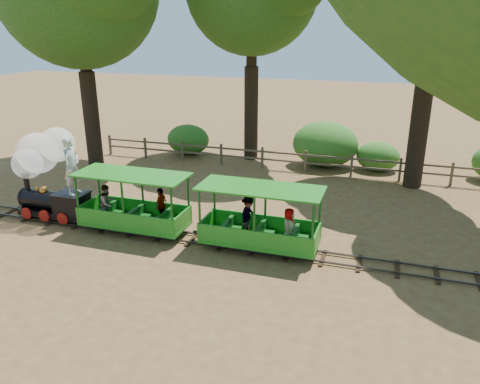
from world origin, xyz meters
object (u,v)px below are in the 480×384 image
(locomotive, at_px, (46,167))
(fence, at_px, (284,158))
(carriage_front, at_px, (133,209))
(carriage_rear, at_px, (261,225))

(locomotive, bearing_deg, fence, 52.13)
(locomotive, xyz_separation_m, carriage_front, (3.16, -0.08, -1.05))
(fence, bearing_deg, carriage_rear, -81.75)
(locomotive, bearing_deg, carriage_front, -1.45)
(locomotive, xyz_separation_m, fence, (6.17, 7.93, -1.25))
(carriage_rear, bearing_deg, locomotive, 179.78)
(carriage_rear, height_order, fence, carriage_rear)
(carriage_front, relative_size, fence, 0.20)
(carriage_rear, bearing_deg, carriage_front, -179.29)
(locomotive, distance_m, carriage_front, 3.33)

